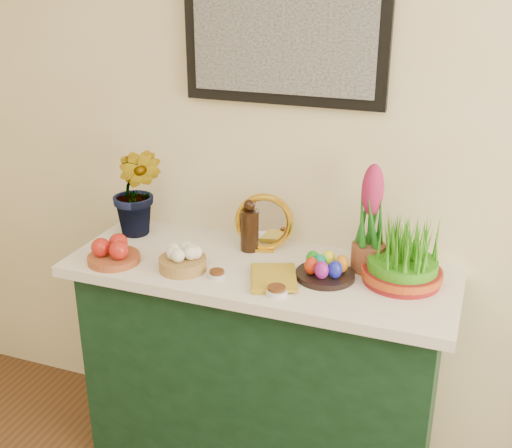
{
  "coord_description": "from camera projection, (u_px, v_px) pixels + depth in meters",
  "views": [
    {
      "loc": [
        0.44,
        0.05,
        1.9
      ],
      "look_at": [
        -0.28,
        1.95,
        1.07
      ],
      "focal_mm": 45.0,
      "sensor_mm": 36.0,
      "label": 1
    }
  ],
  "objects": [
    {
      "name": "spice_dish_left",
      "position": [
        217.0,
        274.0,
        2.22
      ],
      "size": [
        0.06,
        0.06,
        0.03
      ],
      "color": "silver",
      "rests_on": "tablecloth"
    },
    {
      "name": "tablecloth",
      "position": [
        261.0,
        270.0,
        2.32
      ],
      "size": [
        1.4,
        0.55,
        0.04
      ],
      "primitive_type": "cube",
      "color": "silver",
      "rests_on": "sideboard"
    },
    {
      "name": "spice_dish_right",
      "position": [
        277.0,
        291.0,
        2.1
      ],
      "size": [
        0.07,
        0.07,
        0.03
      ],
      "color": "silver",
      "rests_on": "tablecloth"
    },
    {
      "name": "mirror",
      "position": [
        264.0,
        223.0,
        2.4
      ],
      "size": [
        0.23,
        0.1,
        0.22
      ],
      "color": "gold",
      "rests_on": "tablecloth"
    },
    {
      "name": "sideboard",
      "position": [
        261.0,
        373.0,
        2.49
      ],
      "size": [
        1.3,
        0.45,
        0.85
      ],
      "primitive_type": "cube",
      "color": "#133520",
      "rests_on": "ground"
    },
    {
      "name": "vinegar_cruet",
      "position": [
        250.0,
        228.0,
        2.4
      ],
      "size": [
        0.07,
        0.07,
        0.2
      ],
      "color": "black",
      "rests_on": "tablecloth"
    },
    {
      "name": "hyacinth_green",
      "position": [
        136.0,
        177.0,
        2.48
      ],
      "size": [
        0.26,
        0.23,
        0.49
      ],
      "primitive_type": "imported",
      "rotation": [
        0.0,
        0.0,
        0.11
      ],
      "color": "#1B6618",
      "rests_on": "tablecloth"
    },
    {
      "name": "wheatgrass_sabzeh",
      "position": [
        403.0,
        256.0,
        2.15
      ],
      "size": [
        0.27,
        0.27,
        0.22
      ],
      "color": "maroon",
      "rests_on": "tablecloth"
    },
    {
      "name": "hyacinth_pink",
      "position": [
        370.0,
        224.0,
        2.21
      ],
      "size": [
        0.12,
        0.12,
        0.39
      ],
      "color": "brown",
      "rests_on": "tablecloth"
    },
    {
      "name": "garlic_basket",
      "position": [
        183.0,
        259.0,
        2.26
      ],
      "size": [
        0.17,
        0.17,
        0.09
      ],
      "color": "#AA8444",
      "rests_on": "tablecloth"
    },
    {
      "name": "egg_plate",
      "position": [
        325.0,
        269.0,
        2.2
      ],
      "size": [
        0.27,
        0.27,
        0.08
      ],
      "color": "black",
      "rests_on": "tablecloth"
    },
    {
      "name": "apple_bowl",
      "position": [
        113.0,
        252.0,
        2.32
      ],
      "size": [
        0.25,
        0.25,
        0.1
      ],
      "color": "#984826",
      "rests_on": "tablecloth"
    },
    {
      "name": "book",
      "position": [
        251.0,
        277.0,
        2.19
      ],
      "size": [
        0.2,
        0.24,
        0.03
      ],
      "primitive_type": "imported",
      "rotation": [
        0.0,
        0.0,
        0.37
      ],
      "color": "#B69620",
      "rests_on": "tablecloth"
    }
  ]
}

